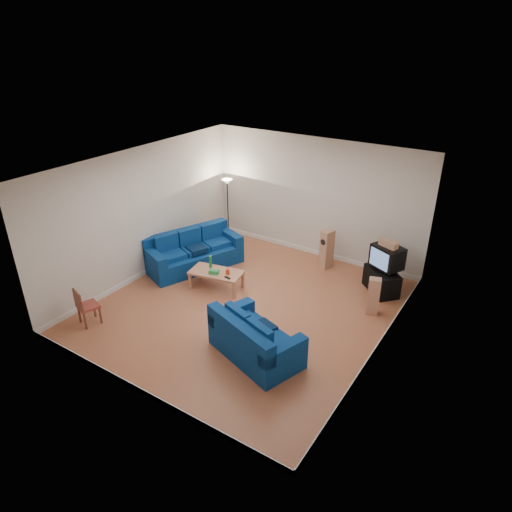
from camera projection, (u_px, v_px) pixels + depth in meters
The scene contains 16 objects.
room at pixel (246, 244), 9.55m from camera, with size 6.01×6.51×3.21m.
sofa_three_seat at pixel (193, 254), 11.85m from camera, with size 1.87×2.64×0.94m.
sofa_loveseat at pixel (254, 342), 8.54m from camera, with size 2.00×1.50×0.89m.
coffee_table at pixel (216, 274), 10.79m from camera, with size 1.33×0.84×0.45m.
bottle at pixel (210, 262), 10.89m from camera, with size 0.07×0.07×0.31m, color #197233.
tissue_box at pixel (214, 272), 10.66m from camera, with size 0.22×0.12×0.09m, color green.
red_canister at pixel (228, 272), 10.63m from camera, with size 0.09×0.09×0.13m, color red.
remote at pixel (227, 278), 10.48m from camera, with size 0.16×0.05×0.02m, color black.
tv_stand at pixel (381, 281), 10.71m from camera, with size 0.91×0.51×0.56m, color black.
av_receiver at pixel (384, 268), 10.60m from camera, with size 0.38×0.31×0.09m, color black.
television at pixel (387, 257), 10.44m from camera, with size 0.83×0.75×0.52m.
centre_speaker at pixel (389, 244), 10.28m from camera, with size 0.44×0.18×0.15m, color tan.
speaker_left at pixel (327, 249), 11.70m from camera, with size 0.32×0.37×1.03m.
speaker_right at pixel (373, 296), 9.81m from camera, with size 0.30×0.27×0.86m.
floor_lamp at pixel (227, 190), 12.78m from camera, with size 0.32×0.32×1.85m.
dining_chair at pixel (85, 305), 9.44m from camera, with size 0.50×0.50×0.83m.
Camera 1 is at (4.89, -7.14, 5.59)m, focal length 32.00 mm.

